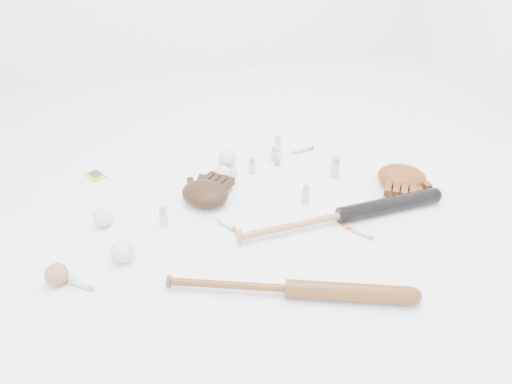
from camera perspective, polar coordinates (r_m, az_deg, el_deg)
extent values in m
plane|color=white|center=(1.92, -0.49, -2.81)|extent=(3.00, 3.00, 0.00)
cube|color=gold|center=(2.26, -17.86, 1.79)|extent=(0.10, 0.10, 0.00)
cube|color=white|center=(2.16, -3.28, 2.68)|extent=(0.10, 0.10, 0.04)
sphere|color=silver|center=(2.13, -3.33, 4.05)|extent=(0.08, 0.08, 0.08)
sphere|color=silver|center=(1.94, -17.05, -2.77)|extent=(0.07, 0.07, 0.07)
sphere|color=silver|center=(2.11, -3.87, 2.11)|extent=(0.07, 0.07, 0.07)
sphere|color=silver|center=(1.77, -15.00, -6.52)|extent=(0.08, 0.08, 0.08)
sphere|color=#906545|center=(1.75, -21.82, -8.74)|extent=(0.07, 0.07, 0.07)
cylinder|color=#ABB5BB|center=(2.15, -0.44, 3.00)|extent=(0.03, 0.03, 0.07)
cylinder|color=#ABB5BB|center=(2.32, 2.49, 5.50)|extent=(0.03, 0.03, 0.07)
cylinder|color=#ABB5BB|center=(1.98, 5.69, -0.29)|extent=(0.03, 0.03, 0.08)
cylinder|color=#ABB5BB|center=(2.16, 9.03, 2.82)|extent=(0.04, 0.04, 0.09)
cylinder|color=#ABB5BB|center=(1.88, -10.52, -2.84)|extent=(0.03, 0.03, 0.08)
cylinder|color=#ABB5BB|center=(2.24, 2.09, 4.32)|extent=(0.03, 0.03, 0.07)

